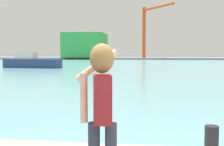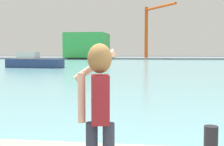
# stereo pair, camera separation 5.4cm
# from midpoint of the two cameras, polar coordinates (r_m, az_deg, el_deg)

# --- Properties ---
(ground_plane) EXTENTS (220.00, 220.00, 0.00)m
(ground_plane) POSITION_cam_midpoint_polar(r_m,az_deg,el_deg) (53.37, 8.33, 1.60)
(ground_plane) COLOR #334751
(harbor_water) EXTENTS (140.00, 100.00, 0.02)m
(harbor_water) POSITION_cam_midpoint_polar(r_m,az_deg,el_deg) (55.37, 8.31, 1.69)
(harbor_water) COLOR #6BA8B2
(harbor_water) RESTS_ON ground_plane
(far_shore_dock) EXTENTS (140.00, 20.00, 0.49)m
(far_shore_dock) POSITION_cam_midpoint_polar(r_m,az_deg,el_deg) (95.34, 8.14, 2.79)
(far_shore_dock) COLOR gray
(far_shore_dock) RESTS_ON ground_plane
(person_photographer) EXTENTS (0.53, 0.54, 1.74)m
(person_photographer) POSITION_cam_midpoint_polar(r_m,az_deg,el_deg) (3.54, -2.00, -5.43)
(person_photographer) COLOR #2D3342
(person_photographer) RESTS_ON quay_promenade
(harbor_bollard) EXTENTS (0.23, 0.23, 0.44)m
(harbor_bollard) POSITION_cam_midpoint_polar(r_m,az_deg,el_deg) (5.34, 18.32, -11.71)
(harbor_bollard) COLOR black
(harbor_bollard) RESTS_ON quay_promenade
(boat_moored) EXTENTS (7.94, 2.91, 2.17)m
(boat_moored) POSITION_cam_midpoint_polar(r_m,az_deg,el_deg) (42.93, -14.42, 2.02)
(boat_moored) COLOR navy
(boat_moored) RESTS_ON harbor_water
(warehouse_left) EXTENTS (11.73, 12.81, 7.22)m
(warehouse_left) POSITION_cam_midpoint_polar(r_m,az_deg,el_deg) (92.16, -4.57, 5.17)
(warehouse_left) COLOR green
(warehouse_left) RESTS_ON far_shore_dock
(port_crane) EXTENTS (8.34, 12.25, 14.62)m
(port_crane) POSITION_cam_midpoint_polar(r_m,az_deg,el_deg) (88.31, 7.22, 8.95)
(port_crane) COLOR #D84C19
(port_crane) RESTS_ON far_shore_dock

